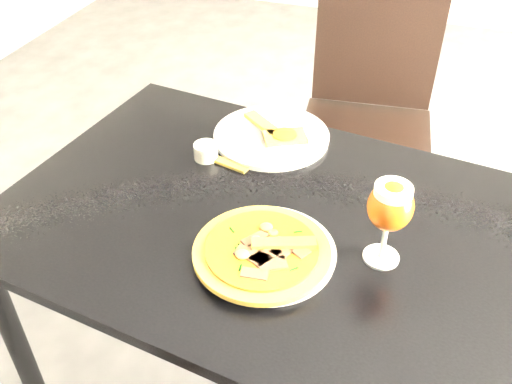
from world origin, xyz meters
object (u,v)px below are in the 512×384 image
at_px(chair_far, 367,117).
at_px(beer_glass, 390,207).
at_px(dining_table, 274,247).
at_px(pizza, 262,250).

bearing_deg(chair_far, beer_glass, -86.22).
xyz_separation_m(dining_table, pizza, (0.02, -0.13, 0.11)).
xyz_separation_m(dining_table, chair_far, (0.07, 0.86, -0.13)).
bearing_deg(pizza, chair_far, 86.69).
distance_m(dining_table, beer_glass, 0.33).
relative_size(dining_table, beer_glass, 6.97).
relative_size(pizza, beer_glass, 1.49).
height_order(dining_table, chair_far, chair_far).
bearing_deg(chair_far, pizza, -99.91).
distance_m(chair_far, beer_glass, 0.99).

